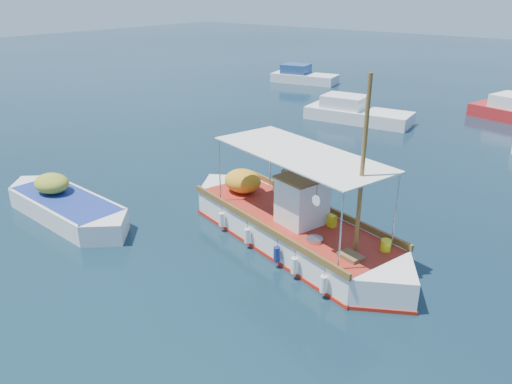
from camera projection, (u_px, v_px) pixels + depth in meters
The scene contains 5 objects.
ground at pixel (289, 255), 16.44m from camera, with size 160.00×160.00×0.00m, color black.
fishing_caique at pixel (290, 226), 17.13m from camera, with size 10.10×4.67×6.37m.
dinghy at pixel (66, 208), 19.04m from camera, with size 7.14×2.27×1.74m.
bg_boat_nw at pixel (355, 114), 32.37m from camera, with size 6.97×3.18×1.80m.
bg_boat_far_w at pixel (303, 77), 45.13m from camera, with size 6.15×3.36×1.80m.
Camera 1 is at (8.06, -11.95, 8.24)m, focal length 35.00 mm.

